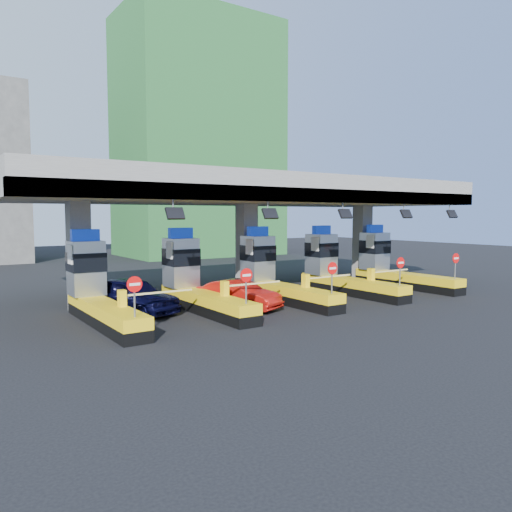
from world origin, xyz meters
TOP-DOWN VIEW (x-y plane):
  - ground at (0.00, 0.00)m, footprint 120.00×120.00m
  - toll_canopy at (0.00, 2.87)m, footprint 28.00×12.09m
  - toll_lane_far_left at (-10.00, 0.28)m, footprint 4.43×8.00m
  - toll_lane_left at (-5.00, 0.28)m, footprint 4.43×8.00m
  - toll_lane_center at (0.00, 0.28)m, footprint 4.43×8.00m
  - toll_lane_right at (5.00, 0.28)m, footprint 4.43×8.00m
  - toll_lane_far_right at (10.00, 0.28)m, footprint 4.43×8.00m
  - bg_building_scaffold at (12.00, 32.00)m, footprint 18.00×12.00m
  - van at (-8.04, 1.03)m, footprint 3.90×5.65m
  - red_car at (-3.10, -1.00)m, footprint 3.16×4.77m

SIDE VIEW (x-z plane):
  - ground at x=0.00m, z-range 0.00..0.00m
  - red_car at x=-3.10m, z-range 0.00..1.49m
  - van at x=-8.04m, z-range 0.00..1.78m
  - toll_lane_far_left at x=-10.00m, z-range -0.68..3.47m
  - toll_lane_left at x=-5.00m, z-range -0.68..3.47m
  - toll_lane_center at x=0.00m, z-range -0.68..3.47m
  - toll_lane_right at x=5.00m, z-range -0.68..3.47m
  - toll_lane_far_right at x=10.00m, z-range -0.68..3.47m
  - toll_canopy at x=0.00m, z-range 2.63..9.63m
  - bg_building_scaffold at x=12.00m, z-range 0.00..28.00m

